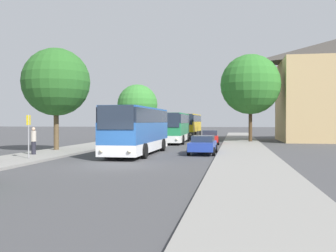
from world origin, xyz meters
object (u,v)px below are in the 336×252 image
bus_rear (189,125)px  bus_middle (174,127)px  pedestrian_waiting_far (34,141)px  bus_front (138,130)px  tree_left_far (56,82)px  tree_right_near (250,84)px  tree_left_near (137,105)px  parked_car_right_far (210,137)px  parked_car_right_near (203,144)px  bus_stop_sign (29,131)px

bus_rear → bus_middle: bearing=-89.4°
bus_middle → pedestrian_waiting_far: size_ratio=5.82×
bus_front → bus_rear: size_ratio=1.08×
tree_left_far → tree_right_near: bearing=45.3°
pedestrian_waiting_far → tree_left_near: 23.39m
bus_middle → bus_rear: size_ratio=1.04×
tree_left_near → tree_left_far: (-2.04, -18.60, 1.01)m
bus_front → bus_rear: bearing=89.1°
pedestrian_waiting_far → tree_left_near: size_ratio=0.27×
parked_car_right_far → bus_rear: bearing=-78.8°
parked_car_right_near → tree_left_near: (-9.74, 19.05, 3.82)m
parked_car_right_far → pedestrian_waiting_far: bearing=53.2°
bus_rear → bus_stop_sign: size_ratio=3.87×
parked_car_right_near → bus_stop_sign: bus_stop_sign is taller
bus_stop_sign → pedestrian_waiting_far: size_ratio=1.44×
bus_stop_sign → tree_left_near: tree_left_near is taller
bus_middle → bus_stop_sign: (-5.84, -21.19, 0.05)m
parked_car_right_far → tree_left_near: tree_left_near is taller
bus_rear → tree_right_near: bearing=-53.5°
pedestrian_waiting_far → tree_left_far: 6.34m
bus_middle → bus_stop_sign: 21.98m
parked_car_right_far → tree_left_far: size_ratio=0.53×
bus_rear → parked_car_right_near: bearing=-80.5°
pedestrian_waiting_far → bus_rear: bearing=60.3°
parked_car_right_near → bus_stop_sign: 12.23m
bus_front → tree_left_far: tree_left_far is taller
parked_car_right_near → tree_right_near: 18.00m
bus_middle → tree_left_near: tree_left_near is taller
bus_rear → pedestrian_waiting_far: bus_rear is taller
bus_stop_sign → tree_left_far: bearing=102.6°
bus_front → parked_car_right_far: 14.23m
bus_rear → parked_car_right_far: 16.17m
parked_car_right_near → tree_left_far: size_ratio=0.57×
bus_front → bus_middle: (0.37, 15.44, -0.05)m
bus_middle → tree_left_near: 7.61m
bus_front → tree_right_near: (8.79, 17.46, 4.80)m
bus_rear → pedestrian_waiting_far: (-7.04, -32.18, -0.74)m
bus_rear → bus_stop_sign: bus_rear is taller
bus_rear → bus_stop_sign: bearing=-98.7°
parked_car_right_near → pedestrian_waiting_far: 12.00m
parked_car_right_far → tree_left_far: 17.35m
bus_rear → bus_stop_sign: 35.36m
bus_front → parked_car_right_near: 4.92m
bus_stop_sign → pedestrian_waiting_far: bearing=112.8°
pedestrian_waiting_far → tree_right_near: bearing=35.8°
bus_rear → tree_right_near: tree_right_near is taller
bus_middle → parked_car_right_near: (4.33, -14.48, -1.04)m
bus_stop_sign → pedestrian_waiting_far: 2.99m
bus_middle → tree_left_near: bearing=137.8°
pedestrian_waiting_far → parked_car_right_far: bearing=38.9°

